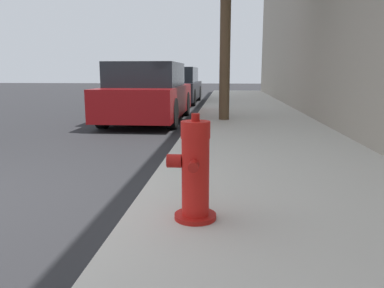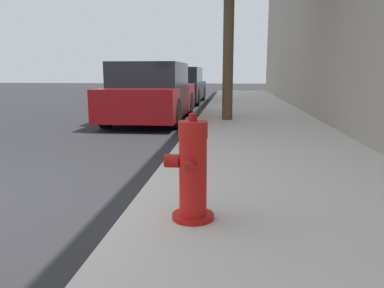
{
  "view_description": "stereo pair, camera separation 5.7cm",
  "coord_description": "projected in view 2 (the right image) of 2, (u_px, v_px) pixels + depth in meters",
  "views": [
    {
      "loc": [
        2.51,
        -3.02,
        1.22
      ],
      "look_at": [
        2.16,
        0.81,
        0.48
      ],
      "focal_mm": 35.0,
      "sensor_mm": 36.0,
      "label": 1
    },
    {
      "loc": [
        2.56,
        -3.01,
        1.22
      ],
      "look_at": [
        2.16,
        0.81,
        0.48
      ],
      "focal_mm": 35.0,
      "sensor_mm": 36.0,
      "label": 2
    }
  ],
  "objects": [
    {
      "name": "fire_hydrant",
      "position": [
        192.0,
        172.0,
        2.73
      ],
      "size": [
        0.36,
        0.38,
        0.79
      ],
      "color": "#A91511",
      "rests_on": "sidewalk_slab"
    },
    {
      "name": "sidewalk_slab",
      "position": [
        301.0,
        213.0,
        3.1
      ],
      "size": [
        2.82,
        40.0,
        0.15
      ],
      "color": "beige",
      "rests_on": "ground_plane"
    },
    {
      "name": "parked_car_mid",
      "position": [
        180.0,
        86.0,
        15.1
      ],
      "size": [
        1.85,
        4.56,
        1.43
      ],
      "color": "black",
      "rests_on": "ground_plane"
    },
    {
      "name": "parked_car_near",
      "position": [
        152.0,
        93.0,
        9.4
      ],
      "size": [
        1.76,
        4.25,
        1.46
      ],
      "color": "maroon",
      "rests_on": "ground_plane"
    }
  ]
}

